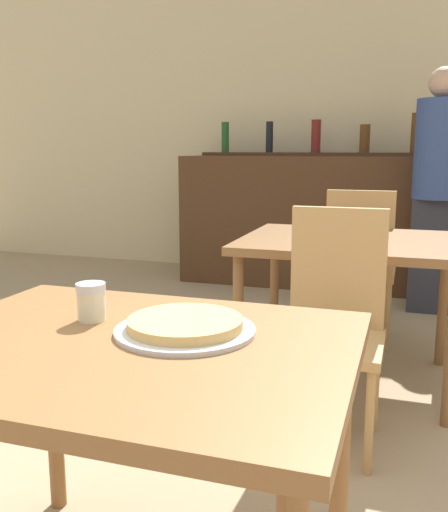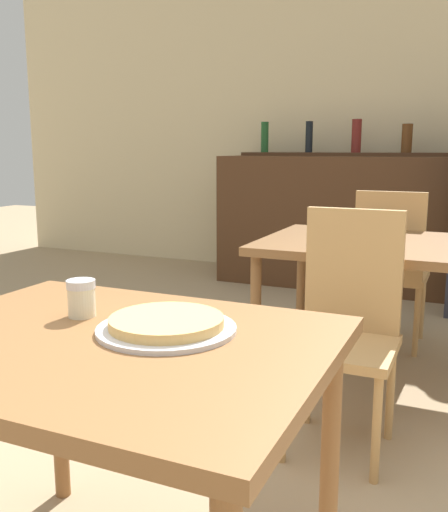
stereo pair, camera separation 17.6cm
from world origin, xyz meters
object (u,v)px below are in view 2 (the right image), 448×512
at_px(pizza_tray, 167,325).
at_px(cheese_shaker, 81,298).
at_px(chair_far_side_back, 390,262).
at_px(chair_far_side_front, 347,316).

xyz_separation_m(pizza_tray, cheese_shaker, (-0.26, 0.02, 0.03)).
bearing_deg(pizza_tray, cheese_shaker, 175.66).
distance_m(chair_far_side_back, cheese_shaker, 2.23).
height_order(chair_far_side_front, pizza_tray, chair_far_side_front).
height_order(chair_far_side_back, cheese_shaker, chair_far_side_back).
distance_m(chair_far_side_back, pizza_tray, 2.21).
bearing_deg(pizza_tray, chair_far_side_back, 84.14).
bearing_deg(cheese_shaker, pizza_tray, -4.34).
bearing_deg(pizza_tray, chair_far_side_front, 77.43).
xyz_separation_m(chair_far_side_front, pizza_tray, (-0.22, -1.00, 0.23)).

